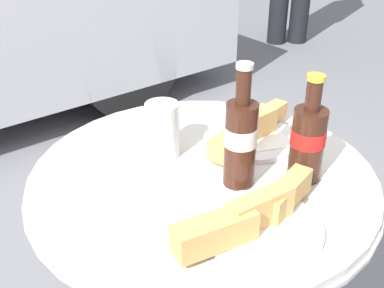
{
  "coord_description": "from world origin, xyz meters",
  "views": [
    {
      "loc": [
        -0.54,
        -0.66,
        1.32
      ],
      "look_at": [
        0.0,
        0.04,
        0.82
      ],
      "focal_mm": 45.0,
      "sensor_mm": 36.0,
      "label": 1
    }
  ],
  "objects_px": {
    "cola_bottle_left": "(241,139)",
    "cola_bottle_right": "(308,140)",
    "drinking_glass": "(163,132)",
    "lunch_plate_near": "(255,219)",
    "bistro_table": "(202,229)",
    "lunch_plate_far": "(250,133)"
  },
  "relations": [
    {
      "from": "cola_bottle_left",
      "to": "drinking_glass",
      "type": "xyz_separation_m",
      "value": [
        -0.05,
        0.19,
        -0.04
      ]
    },
    {
      "from": "drinking_glass",
      "to": "lunch_plate_near",
      "type": "distance_m",
      "value": 0.32
    },
    {
      "from": "bistro_table",
      "to": "lunch_plate_near",
      "type": "distance_m",
      "value": 0.28
    },
    {
      "from": "cola_bottle_left",
      "to": "bistro_table",
      "type": "bearing_deg",
      "value": 111.95
    },
    {
      "from": "bistro_table",
      "to": "cola_bottle_right",
      "type": "distance_m",
      "value": 0.32
    },
    {
      "from": "bistro_table",
      "to": "lunch_plate_near",
      "type": "relative_size",
      "value": 2.4
    },
    {
      "from": "bistro_table",
      "to": "lunch_plate_near",
      "type": "xyz_separation_m",
      "value": [
        -0.05,
        -0.21,
        0.18
      ]
    },
    {
      "from": "bistro_table",
      "to": "cola_bottle_left",
      "type": "height_order",
      "value": "cola_bottle_left"
    },
    {
      "from": "lunch_plate_near",
      "to": "lunch_plate_far",
      "type": "xyz_separation_m",
      "value": [
        0.22,
        0.24,
        -0.0
      ]
    },
    {
      "from": "cola_bottle_right",
      "to": "drinking_glass",
      "type": "bearing_deg",
      "value": 124.34
    },
    {
      "from": "lunch_plate_near",
      "to": "lunch_plate_far",
      "type": "distance_m",
      "value": 0.32
    },
    {
      "from": "bistro_table",
      "to": "lunch_plate_near",
      "type": "height_order",
      "value": "lunch_plate_near"
    },
    {
      "from": "drinking_glass",
      "to": "cola_bottle_left",
      "type": "bearing_deg",
      "value": -73.55
    },
    {
      "from": "cola_bottle_left",
      "to": "cola_bottle_right",
      "type": "height_order",
      "value": "cola_bottle_left"
    },
    {
      "from": "lunch_plate_near",
      "to": "drinking_glass",
      "type": "bearing_deg",
      "value": 84.85
    },
    {
      "from": "cola_bottle_right",
      "to": "drinking_glass",
      "type": "height_order",
      "value": "cola_bottle_right"
    },
    {
      "from": "cola_bottle_left",
      "to": "drinking_glass",
      "type": "height_order",
      "value": "cola_bottle_left"
    },
    {
      "from": "cola_bottle_right",
      "to": "lunch_plate_far",
      "type": "relative_size",
      "value": 0.77
    },
    {
      "from": "cola_bottle_left",
      "to": "lunch_plate_near",
      "type": "xyz_separation_m",
      "value": [
        -0.08,
        -0.13,
        -0.07
      ]
    },
    {
      "from": "bistro_table",
      "to": "drinking_glass",
      "type": "height_order",
      "value": "drinking_glass"
    },
    {
      "from": "cola_bottle_left",
      "to": "cola_bottle_right",
      "type": "distance_m",
      "value": 0.14
    },
    {
      "from": "cola_bottle_left",
      "to": "cola_bottle_right",
      "type": "bearing_deg",
      "value": -29.87
    }
  ]
}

